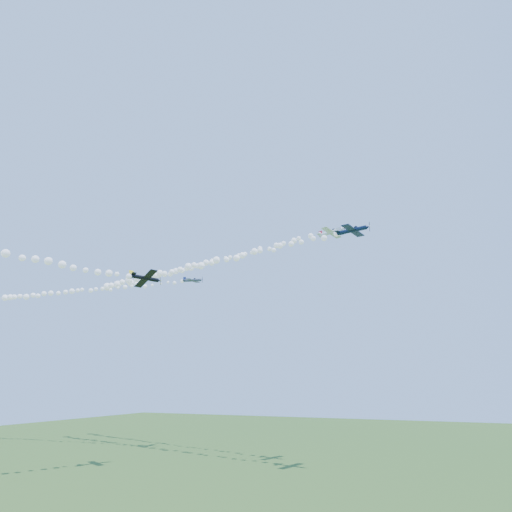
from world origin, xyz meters
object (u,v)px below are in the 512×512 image
at_px(plane_white, 331,232).
at_px(plane_grey, 193,280).
at_px(plane_navy, 353,230).
at_px(plane_black, 145,278).

bearing_deg(plane_white, plane_grey, -173.02).
bearing_deg(plane_grey, plane_navy, -20.86).
bearing_deg(plane_navy, plane_black, -150.39).
height_order(plane_navy, plane_grey, plane_navy).
bearing_deg(plane_white, plane_black, -135.59).
bearing_deg(plane_black, plane_white, -35.04).
xyz_separation_m(plane_grey, plane_black, (4.52, -26.85, -5.87)).
bearing_deg(plane_black, plane_grey, 35.97).
xyz_separation_m(plane_white, plane_grey, (-41.85, 6.53, -6.34)).
xyz_separation_m(plane_white, plane_black, (-37.33, -20.31, -12.22)).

